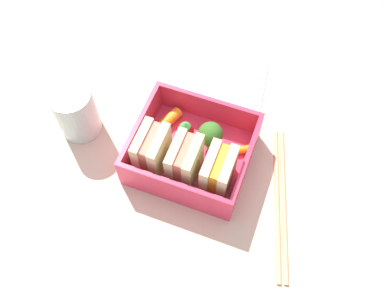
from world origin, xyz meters
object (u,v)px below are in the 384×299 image
Objects in this scene: chopstick_pair at (281,201)px; carrot_stick_far_left at (166,123)px; sandwich_center_left at (185,160)px; sandwich_left at (218,172)px; sandwich_center at (152,150)px; carrot_stick_left at (234,151)px; folded_napkin at (225,81)px; drinking_glass at (76,112)px; broccoli_floret at (210,135)px; strawberry_far_left at (185,130)px.

carrot_stick_far_left is at bearing -15.53° from chopstick_pair.
sandwich_center_left is 1.23× the size of carrot_stick_far_left.
sandwich_center is (9.01, 0.00, 0.00)cm from sandwich_left.
sandwich_center_left is 7.72cm from carrot_stick_left.
drinking_glass is at bearing 41.60° from folded_napkin.
carrot_stick_far_left is (5.05, -5.77, -2.42)cm from sandwich_center_left.
chopstick_pair is at bearing -176.78° from sandwich_center_left.
sandwich_left is 5.67cm from broccoli_floret.
sandwich_center is 6.15cm from strawberry_far_left.
carrot_stick_far_left is (0.55, -5.77, -2.42)cm from sandwich_center.
sandwich_left is at bearing 140.70° from strawberry_far_left.
carrot_stick_left is at bearing -28.56° from chopstick_pair.
sandwich_center_left is at bearing 131.17° from carrot_stick_far_left.
drinking_glass is at bearing -9.45° from sandwich_center.
sandwich_left is at bearing 180.00° from sandwich_center.
sandwich_left is 1.39× the size of broccoli_floret.
folded_napkin is (-4.66, -16.85, -4.19)cm from sandwich_center.
carrot_stick_left is 7.24cm from strawberry_far_left.
sandwich_center is at bearing 95.40° from carrot_stick_far_left.
carrot_stick_left is 1.72× the size of strawberry_far_left.
strawberry_far_left is (6.43, -5.26, -1.86)cm from sandwich_left.
folded_napkin is at bearing -51.29° from chopstick_pair.
sandwich_left is at bearing 4.91° from chopstick_pair.
sandwich_center is 11.28cm from carrot_stick_left.
strawberry_far_left is 0.58× the size of carrot_stick_far_left.
carrot_stick_left is at bearing -172.23° from drinking_glass.
drinking_glass is (14.64, 3.26, 1.45)cm from strawberry_far_left.
carrot_stick_left is 13.01cm from folded_napkin.
sandwich_center_left is 16.70cm from drinking_glass.
drinking_glass reaches higher than chopstick_pair.
sandwich_left reaches higher than chopstick_pair.
sandwich_center reaches higher than carrot_stick_left.
strawberry_far_left is at bearing 79.81° from folded_napkin.
strawberry_far_left is at bearing -2.22° from carrot_stick_left.
drinking_glass is (21.83, 2.98, 2.23)cm from carrot_stick_left.
carrot_stick_far_left is 18.88cm from chopstick_pair.
sandwich_left reaches higher than strawberry_far_left.
sandwich_center is at bearing 74.55° from folded_napkin.
chopstick_pair is (-15.00, 4.53, -2.18)cm from strawberry_far_left.
sandwich_center_left is at bearing 89.47° from folded_napkin.
chopstick_pair reaches higher than folded_napkin.
folded_napkin is (-0.15, -16.85, -4.19)cm from sandwich_center_left.
sandwich_center_left is 17.37cm from folded_napkin.
chopstick_pair is 29.89cm from drinking_glass.
sandwich_left and sandwich_center_left have the same top height.
sandwich_center_left is 0.80× the size of drinking_glass.
strawberry_far_left is 15.82cm from chopstick_pair.
sandwich_center_left is 4.50cm from sandwich_center.
folded_napkin is at bearing -75.53° from sandwich_left.
chopstick_pair is at bearing 128.71° from folded_napkin.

